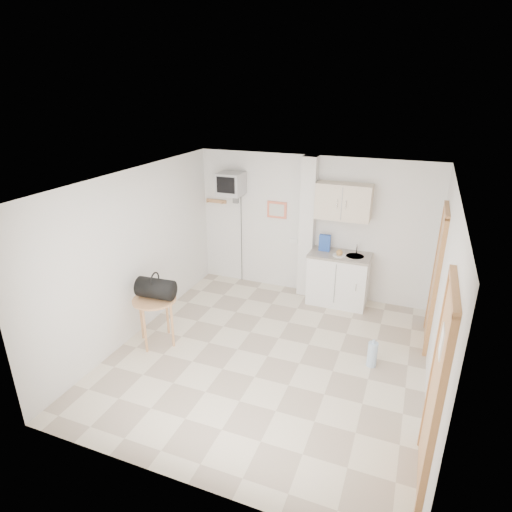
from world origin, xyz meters
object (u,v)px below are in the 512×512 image
at_px(duffel_bag, 156,288).
at_px(water_bottle, 372,354).
at_px(crt_television, 231,185).
at_px(round_table, 155,305).

height_order(duffel_bag, water_bottle, duffel_bag).
bearing_deg(duffel_bag, water_bottle, 6.31).
bearing_deg(crt_television, duffel_bag, -94.82).
relative_size(crt_television, water_bottle, 5.36).
distance_m(crt_television, round_table, 2.63).
height_order(crt_television, duffel_bag, crt_television).
relative_size(crt_television, round_table, 2.97).
height_order(round_table, water_bottle, round_table).
xyz_separation_m(crt_television, duffel_bag, (-0.19, -2.23, -1.06)).
height_order(crt_television, round_table, crt_television).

